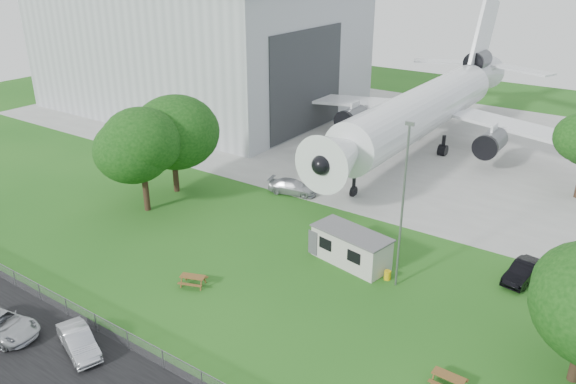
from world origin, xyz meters
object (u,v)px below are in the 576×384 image
Objects in this scene: picnic_west at (193,285)px; car_centre_sedan at (79,342)px; site_cabin at (351,247)px; hangar at (200,43)px; airliner at (427,106)px.

picnic_west is 9.21m from car_centre_sedan.
site_cabin is at bearing 29.50° from picnic_west.
car_centre_sedan reaches higher than picnic_west.
hangar is 10.11× the size of car_centre_sedan.
airliner is 29.61m from site_cabin.
site_cabin is 3.86× the size of picnic_west.
hangar reaches higher than car_centre_sedan.
hangar is at bearing 111.10° from picnic_west.
hangar reaches higher than site_cabin.
picnic_west is (-7.70, -9.28, -1.31)m from site_cabin.
hangar is 23.89× the size of picnic_west.
site_cabin is 20.21m from car_centre_sedan.
hangar is 6.19× the size of site_cabin.
car_centre_sedan is at bearing -114.11° from picnic_west.
picnic_west is at bearing -48.07° from hangar.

